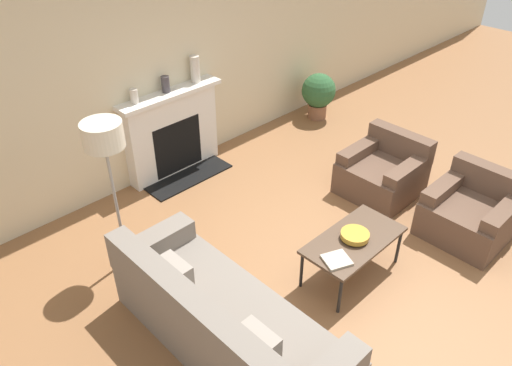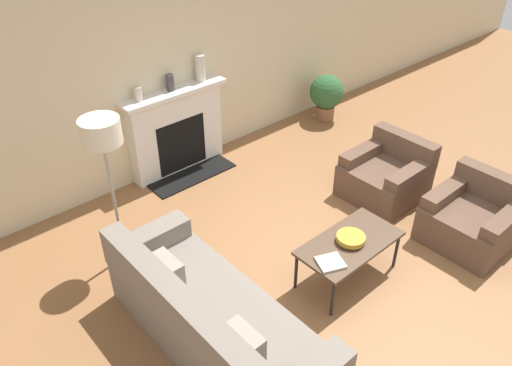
# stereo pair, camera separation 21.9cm
# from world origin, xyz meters

# --- Properties ---
(ground_plane) EXTENTS (18.00, 18.00, 0.00)m
(ground_plane) POSITION_xyz_m (0.00, 0.00, 0.00)
(ground_plane) COLOR brown
(wall_back) EXTENTS (18.00, 0.06, 2.90)m
(wall_back) POSITION_xyz_m (0.00, 2.87, 1.45)
(wall_back) COLOR beige
(wall_back) RESTS_ON ground_plane
(fireplace) EXTENTS (1.42, 0.59, 1.12)m
(fireplace) POSITION_xyz_m (-0.20, 2.72, 0.55)
(fireplace) COLOR silver
(fireplace) RESTS_ON ground_plane
(couch) EXTENTS (0.84, 2.24, 0.82)m
(couch) POSITION_xyz_m (-1.63, 0.12, 0.31)
(couch) COLOR slate
(couch) RESTS_ON ground_plane
(armchair_near) EXTENTS (0.86, 0.85, 0.72)m
(armchair_near) POSITION_xyz_m (1.34, -0.59, 0.28)
(armchair_near) COLOR brown
(armchair_near) RESTS_ON ground_plane
(armchair_far) EXTENTS (0.86, 0.85, 0.72)m
(armchair_far) POSITION_xyz_m (1.34, 0.54, 0.28)
(armchair_far) COLOR brown
(armchair_far) RESTS_ON ground_plane
(coffee_table) EXTENTS (1.05, 0.54, 0.46)m
(coffee_table) POSITION_xyz_m (-0.13, -0.08, 0.42)
(coffee_table) COLOR #4C3828
(coffee_table) RESTS_ON ground_plane
(bowl) EXTENTS (0.28, 0.28, 0.07)m
(bowl) POSITION_xyz_m (-0.12, -0.08, 0.50)
(bowl) COLOR #BC8E2D
(bowl) RESTS_ON coffee_table
(book) EXTENTS (0.30, 0.29, 0.02)m
(book) POSITION_xyz_m (-0.49, -0.15, 0.47)
(book) COLOR #B2A893
(book) RESTS_ON coffee_table
(floor_lamp) EXTENTS (0.37, 0.37, 1.61)m
(floor_lamp) POSITION_xyz_m (-1.64, 1.66, 1.37)
(floor_lamp) COLOR gray
(floor_lamp) RESTS_ON ground_plane
(mantel_vase_left) EXTENTS (0.09, 0.09, 0.17)m
(mantel_vase_left) POSITION_xyz_m (-0.67, 2.74, 1.21)
(mantel_vase_left) COLOR beige
(mantel_vase_left) RESTS_ON fireplace
(mantel_vase_center_left) EXTENTS (0.10, 0.10, 0.20)m
(mantel_vase_center_left) POSITION_xyz_m (-0.22, 2.74, 1.22)
(mantel_vase_center_left) COLOR #3D383D
(mantel_vase_center_left) RESTS_ON fireplace
(mantel_vase_center_right) EXTENTS (0.12, 0.12, 0.33)m
(mantel_vase_center_right) POSITION_xyz_m (0.23, 2.74, 1.29)
(mantel_vase_center_right) COLOR beige
(mantel_vase_center_right) RESTS_ON fireplace
(potted_plant) EXTENTS (0.53, 0.53, 0.72)m
(potted_plant) POSITION_xyz_m (2.34, 2.42, 0.42)
(potted_plant) COLOR brown
(potted_plant) RESTS_ON ground_plane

